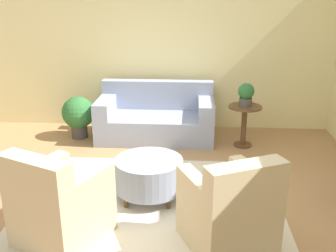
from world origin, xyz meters
TOP-DOWN VIEW (x-y plane):
  - ground_plane at (0.00, 0.00)m, footprint 16.00×16.00m
  - wall_back at (0.00, 2.78)m, footprint 9.44×0.12m
  - rug at (0.00, 0.00)m, footprint 2.89×2.42m
  - couch at (-0.15, 2.15)m, footprint 1.84×0.93m
  - armchair_left at (-0.80, -0.73)m, footprint 0.96×0.98m
  - armchair_right at (0.80, -0.73)m, footprint 0.96×0.98m
  - ottoman_table at (-0.04, 0.14)m, footprint 0.78×0.78m
  - side_table at (1.23, 1.86)m, footprint 0.50×0.50m
  - potted_plant_on_side_table at (1.23, 1.86)m, footprint 0.24×0.24m
  - potted_plant_floor at (-1.40, 2.06)m, footprint 0.52×0.52m

SIDE VIEW (x-z plane):
  - ground_plane at x=0.00m, z-range 0.00..0.00m
  - rug at x=0.00m, z-range 0.00..0.01m
  - ottoman_table at x=-0.04m, z-range 0.07..0.55m
  - couch at x=-0.15m, z-range -0.12..0.76m
  - armchair_left at x=-0.80m, z-range -0.10..0.85m
  - armchair_right at x=0.80m, z-range -0.10..0.85m
  - potted_plant_floor at x=-1.40m, z-range 0.05..0.74m
  - side_table at x=1.23m, z-range 0.11..0.76m
  - potted_plant_on_side_table at x=1.23m, z-range 0.66..1.00m
  - wall_back at x=0.00m, z-range 0.00..2.80m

